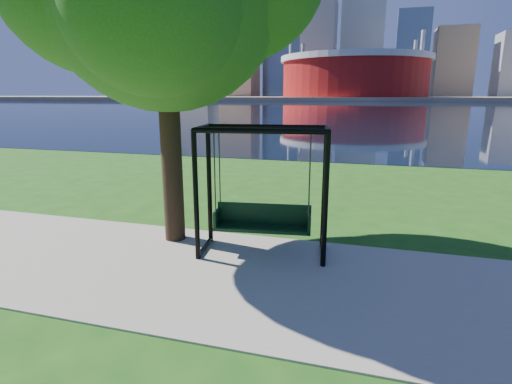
% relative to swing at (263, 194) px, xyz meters
% --- Properties ---
extents(ground, '(900.00, 900.00, 0.00)m').
position_rel_swing_xyz_m(ground, '(0.33, -0.63, -1.21)').
color(ground, '#1E5114').
rests_on(ground, ground).
extents(path, '(120.00, 4.00, 0.03)m').
position_rel_swing_xyz_m(path, '(0.33, -1.13, -1.20)').
color(path, '#9E937F').
rests_on(path, ground).
extents(river, '(900.00, 180.00, 0.02)m').
position_rel_swing_xyz_m(river, '(0.33, 101.37, -1.20)').
color(river, black).
rests_on(river, ground).
extents(far_bank, '(900.00, 228.00, 2.00)m').
position_rel_swing_xyz_m(far_bank, '(0.33, 305.37, -0.21)').
color(far_bank, '#937F60').
rests_on(far_bank, ground).
extents(stadium, '(83.00, 83.00, 32.00)m').
position_rel_swing_xyz_m(stadium, '(-9.67, 234.37, 13.02)').
color(stadium, maroon).
rests_on(stadium, far_bank).
extents(skyline, '(392.00, 66.00, 96.50)m').
position_rel_swing_xyz_m(skyline, '(-3.93, 318.76, 34.68)').
color(skyline, gray).
rests_on(skyline, far_bank).
extents(swing, '(2.57, 1.38, 2.51)m').
position_rel_swing_xyz_m(swing, '(0.00, 0.00, 0.00)').
color(swing, black).
rests_on(swing, ground).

